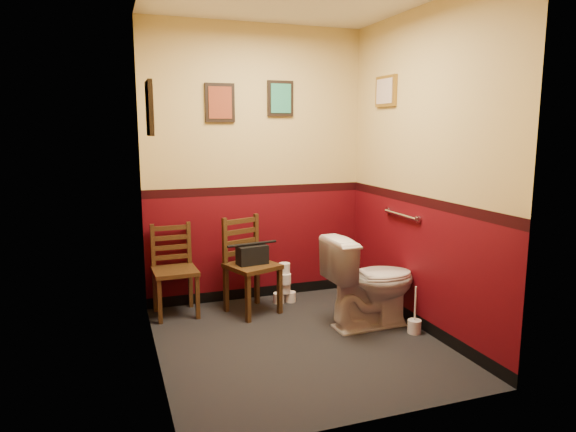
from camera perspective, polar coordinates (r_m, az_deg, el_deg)
The scene contains 16 objects.
floor at distance 4.28m, azimuth 1.15°, elevation -13.85°, with size 2.20×2.40×0.00m, color black.
wall_back at distance 5.08m, azimuth -3.59°, elevation 5.61°, with size 2.20×2.70×0.00m, color #4D060D.
wall_front at distance 2.86m, azimuth 9.73°, elevation 2.29°, with size 2.20×2.70×0.00m, color #4D060D.
wall_left at distance 3.70m, azimuth -14.97°, elevation 3.77°, with size 2.40×2.70×0.00m, color #4D060D.
wall_right at distance 4.45m, azimuth 14.64°, elevation 4.73°, with size 2.40×2.70×0.00m, color #4D060D.
grab_bar at distance 4.69m, azimuth 12.42°, elevation 0.13°, with size 0.05×0.56×0.06m.
framed_print_back_a at distance 4.97m, azimuth -7.57°, elevation 12.37°, with size 0.28×0.04×0.36m.
framed_print_back_b at distance 5.13m, azimuth -0.84°, elevation 12.93°, with size 0.26×0.04×0.34m.
framed_print_left at distance 3.79m, azimuth -15.11°, elevation 11.47°, with size 0.04×0.30×0.38m.
framed_print_right at distance 4.94m, azimuth 10.80°, elevation 13.46°, with size 0.04×0.34×0.28m.
toilet at distance 4.54m, azimuth 9.17°, elevation -7.22°, with size 0.45×0.81×0.80m, color white.
toilet_brush at distance 4.56m, azimuth 13.87°, elevation -11.72°, with size 0.11×0.11×0.41m.
chair_left at distance 4.88m, azimuth -12.52°, elevation -5.88°, with size 0.40×0.40×0.84m.
chair_right at distance 4.83m, azimuth -4.26°, elevation -5.46°, with size 0.54×0.54×0.90m.
handbag at distance 4.77m, azimuth -3.99°, elevation -4.31°, with size 0.30×0.18×0.20m.
tp_stack at distance 5.13m, azimuth -0.36°, elevation -7.78°, with size 0.23×0.14×0.40m.
Camera 1 is at (-1.39, -3.67, 1.71)m, focal length 32.00 mm.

